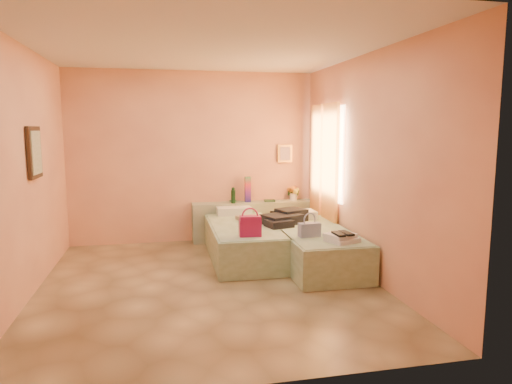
{
  "coord_description": "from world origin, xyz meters",
  "views": [
    {
      "loc": [
        -0.55,
        -5.31,
        1.88
      ],
      "look_at": [
        0.76,
        0.85,
        1.0
      ],
      "focal_mm": 32.0,
      "sensor_mm": 36.0,
      "label": 1
    }
  ],
  "objects_px": {
    "headboard_ledge": "(253,221)",
    "green_book": "(270,201)",
    "bed_left": "(243,241)",
    "magenta_handbag": "(250,226)",
    "flower_vase": "(293,192)",
    "bed_right": "(314,247)",
    "water_bottle": "(233,196)",
    "towel_stack": "(342,238)",
    "blue_handbag": "(309,230)"
  },
  "relations": [
    {
      "from": "headboard_ledge",
      "to": "green_book",
      "type": "height_order",
      "value": "green_book"
    },
    {
      "from": "headboard_ledge",
      "to": "bed_left",
      "type": "relative_size",
      "value": 1.02
    },
    {
      "from": "magenta_handbag",
      "to": "flower_vase",
      "type": "bearing_deg",
      "value": 62.44
    },
    {
      "from": "bed_left",
      "to": "bed_right",
      "type": "distance_m",
      "value": 1.06
    },
    {
      "from": "bed_left",
      "to": "bed_right",
      "type": "bearing_deg",
      "value": -30.89
    },
    {
      "from": "water_bottle",
      "to": "headboard_ledge",
      "type": "bearing_deg",
      "value": 11.81
    },
    {
      "from": "bed_right",
      "to": "towel_stack",
      "type": "height_order",
      "value": "towel_stack"
    },
    {
      "from": "green_book",
      "to": "bed_left",
      "type": "bearing_deg",
      "value": -116.56
    },
    {
      "from": "headboard_ledge",
      "to": "magenta_handbag",
      "type": "relative_size",
      "value": 7.27
    },
    {
      "from": "bed_left",
      "to": "water_bottle",
      "type": "bearing_deg",
      "value": 89.34
    },
    {
      "from": "headboard_ledge",
      "to": "water_bottle",
      "type": "relative_size",
      "value": 8.16
    },
    {
      "from": "green_book",
      "to": "magenta_handbag",
      "type": "distance_m",
      "value": 1.88
    },
    {
      "from": "bed_left",
      "to": "towel_stack",
      "type": "bearing_deg",
      "value": -50.44
    },
    {
      "from": "bed_left",
      "to": "green_book",
      "type": "xyz_separation_m",
      "value": [
        0.65,
        1.03,
        0.41
      ]
    },
    {
      "from": "green_book",
      "to": "blue_handbag",
      "type": "distance_m",
      "value": 1.95
    },
    {
      "from": "magenta_handbag",
      "to": "blue_handbag",
      "type": "height_order",
      "value": "magenta_handbag"
    },
    {
      "from": "bed_right",
      "to": "towel_stack",
      "type": "relative_size",
      "value": 5.71
    },
    {
      "from": "flower_vase",
      "to": "towel_stack",
      "type": "height_order",
      "value": "flower_vase"
    },
    {
      "from": "magenta_handbag",
      "to": "towel_stack",
      "type": "bearing_deg",
      "value": -22.67
    },
    {
      "from": "headboard_ledge",
      "to": "bed_right",
      "type": "distance_m",
      "value": 1.69
    },
    {
      "from": "bed_right",
      "to": "green_book",
      "type": "height_order",
      "value": "green_book"
    },
    {
      "from": "flower_vase",
      "to": "headboard_ledge",
      "type": "bearing_deg",
      "value": -177.02
    },
    {
      "from": "magenta_handbag",
      "to": "bed_left",
      "type": "bearing_deg",
      "value": 91.48
    },
    {
      "from": "bed_left",
      "to": "towel_stack",
      "type": "height_order",
      "value": "towel_stack"
    },
    {
      "from": "green_book",
      "to": "towel_stack",
      "type": "relative_size",
      "value": 0.51
    },
    {
      "from": "water_bottle",
      "to": "towel_stack",
      "type": "relative_size",
      "value": 0.72
    },
    {
      "from": "flower_vase",
      "to": "magenta_handbag",
      "type": "distance_m",
      "value": 2.13
    },
    {
      "from": "green_book",
      "to": "flower_vase",
      "type": "distance_m",
      "value": 0.46
    },
    {
      "from": "flower_vase",
      "to": "towel_stack",
      "type": "xyz_separation_m",
      "value": [
        -0.07,
        -2.34,
        -0.25
      ]
    },
    {
      "from": "headboard_ledge",
      "to": "bed_right",
      "type": "relative_size",
      "value": 1.02
    },
    {
      "from": "bed_right",
      "to": "blue_handbag",
      "type": "relative_size",
      "value": 7.21
    },
    {
      "from": "water_bottle",
      "to": "towel_stack",
      "type": "distance_m",
      "value": 2.45
    },
    {
      "from": "headboard_ledge",
      "to": "magenta_handbag",
      "type": "xyz_separation_m",
      "value": [
        -0.41,
        -1.77,
        0.31
      ]
    },
    {
      "from": "headboard_ledge",
      "to": "water_bottle",
      "type": "bearing_deg",
      "value": -168.19
    },
    {
      "from": "headboard_ledge",
      "to": "bed_left",
      "type": "height_order",
      "value": "headboard_ledge"
    },
    {
      "from": "blue_handbag",
      "to": "magenta_handbag",
      "type": "bearing_deg",
      "value": 160.04
    },
    {
      "from": "green_book",
      "to": "flower_vase",
      "type": "xyz_separation_m",
      "value": [
        0.43,
        0.06,
        0.13
      ]
    },
    {
      "from": "water_bottle",
      "to": "bed_left",
      "type": "bearing_deg",
      "value": -91.27
    },
    {
      "from": "blue_handbag",
      "to": "bed_left",
      "type": "bearing_deg",
      "value": 122.19
    },
    {
      "from": "bed_right",
      "to": "flower_vase",
      "type": "xyz_separation_m",
      "value": [
        0.19,
        1.64,
        0.55
      ]
    },
    {
      "from": "bed_left",
      "to": "green_book",
      "type": "height_order",
      "value": "green_book"
    },
    {
      "from": "bed_right",
      "to": "headboard_ledge",
      "type": "bearing_deg",
      "value": 108.76
    },
    {
      "from": "green_book",
      "to": "bed_right",
      "type": "bearing_deg",
      "value": -75.28
    },
    {
      "from": "headboard_ledge",
      "to": "towel_stack",
      "type": "distance_m",
      "value": 2.4
    },
    {
      "from": "green_book",
      "to": "blue_handbag",
      "type": "relative_size",
      "value": 0.65
    },
    {
      "from": "bed_left",
      "to": "magenta_handbag",
      "type": "bearing_deg",
      "value": -92.06
    },
    {
      "from": "headboard_ledge",
      "to": "bed_left",
      "type": "bearing_deg",
      "value": -109.65
    },
    {
      "from": "flower_vase",
      "to": "magenta_handbag",
      "type": "height_order",
      "value": "flower_vase"
    },
    {
      "from": "bed_right",
      "to": "water_bottle",
      "type": "xyz_separation_m",
      "value": [
        -0.88,
        1.53,
        0.53
      ]
    },
    {
      "from": "bed_right",
      "to": "towel_stack",
      "type": "bearing_deg",
      "value": -80.3
    }
  ]
}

